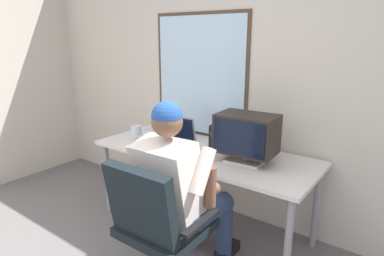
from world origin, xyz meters
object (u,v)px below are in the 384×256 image
Objects in this scene: desk at (203,158)px; crt_monitor at (247,134)px; coffee_mug at (192,153)px; desk_speaker at (214,136)px; laptop at (176,136)px; wine_glass at (136,131)px; office_chair at (156,222)px; person_seated at (181,188)px.

crt_monitor reaches higher than desk.
coffee_mug is at bearing -82.60° from desk.
desk_speaker is (0.02, 0.14, 0.16)m from desk.
laptop is 0.35m from desk_speaker.
laptop is 0.35m from wine_glass.
crt_monitor is at bearing -21.59° from desk_speaker.
office_chair is at bearing -57.85° from laptop.
person_seated reaches higher than desk.
crt_monitor reaches higher than coffee_mug.
person_seated is at bearing 91.09° from office_chair.
wine_glass is at bearing -147.12° from laptop.
desk is at bearing -5.12° from laptop.
desk is 9.86× the size of desk_speaker.
desk is at bearing 15.03° from wine_glass.
wine_glass is 0.79× the size of desk_speaker.
laptop is at bearing 174.88° from desk.
laptop is at bearing 122.15° from office_chair.
laptop is at bearing 176.86° from crt_monitor.
desk_speaker is at bearing 106.22° from person_seated.
office_chair is at bearing -39.03° from wine_glass.
person_seated is at bearing -26.95° from wine_glass.
crt_monitor is 1.03m from wine_glass.
crt_monitor is 2.37× the size of desk_speaker.
desk_speaker is 0.33m from coffee_mug.
wine_glass reaches higher than desk.
person_seated reaches higher than crt_monitor.
laptop is (-0.71, 0.04, -0.15)m from crt_monitor.
person_seated is at bearing -48.55° from laptop.
office_chair reaches higher than desk_speaker.
desk_speaker is (0.63, 0.30, -0.01)m from wine_glass.
desk_speaker is at bearing 25.69° from wine_glass.
desk is at bearing 97.40° from coffee_mug.
laptop is 0.40m from coffee_mug.
crt_monitor is (0.40, -0.01, 0.28)m from desk.
crt_monitor reaches higher than laptop.
desk is 0.49m from crt_monitor.
crt_monitor reaches higher than office_chair.
coffee_mug is at bearing -89.61° from desk_speaker.
wine_glass is at bearing -164.97° from desk.
office_chair reaches higher than wine_glass.
desk_speaker reaches higher than coffee_mug.
desk_speaker is (-0.38, 0.15, -0.12)m from crt_monitor.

